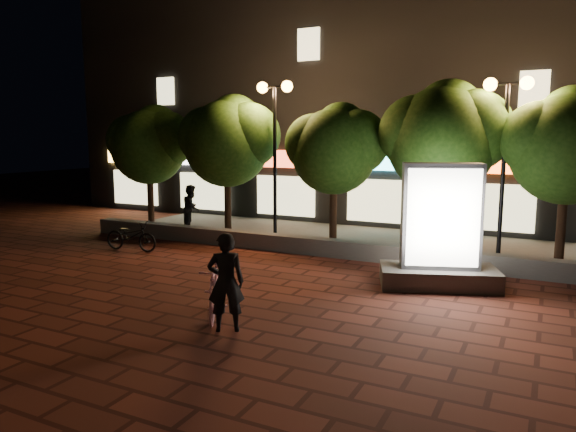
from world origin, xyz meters
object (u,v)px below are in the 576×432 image
Objects in this scene: street_lamp_left at (275,120)px; rider at (226,282)px; scooter_parked at (131,236)px; scooter_pink at (215,291)px; tree_right at (444,134)px; tree_mid at (336,146)px; tree_left at (229,138)px; tree_far_right at (570,142)px; tree_far_left at (151,142)px; street_lamp_right at (506,122)px; pedestrian at (192,208)px; ad_kiosk at (440,237)px.

rider is at bearing -68.24° from street_lamp_left.
rider is 7.75m from scooter_parked.
tree_right is at bearing 40.66° from scooter_pink.
street_lamp_left is at bearing -172.69° from tree_mid.
tree_right is (7.30, 0.00, 0.12)m from tree_left.
tree_right is 1.06× the size of tree_far_right.
street_lamp_right is at bearing -1.21° from tree_far_left.
tree_mid is at bearing 65.15° from scooter_pink.
rider is (1.01, -7.94, -2.31)m from tree_mid.
pedestrian is (-12.05, -0.17, -2.45)m from tree_far_right.
ad_kiosk is (-1.05, -2.99, -2.72)m from street_lamp_right.
ad_kiosk is at bearing -39.89° from tree_mid.
ad_kiosk is 1.66× the size of scooter_parked.
tree_left reaches higher than rider.
scooter_parked is at bearing -58.65° from tree_far_left.
tree_right is at bearing 100.27° from ad_kiosk.
tree_far_right is (3.20, -0.00, -0.20)m from tree_right.
tree_far_left is at bearing 177.24° from street_lamp_left.
scooter_pink is at bearing -111.30° from tree_right.
tree_right is at bearing -136.85° from rider.
street_lamp_right is 4.18m from ad_kiosk.
street_lamp_left is at bearing 180.00° from street_lamp_right.
scooter_parked is 3.40m from pedestrian.
tree_far_right reaches higher than scooter_pink.
tree_right reaches higher than scooter_pink.
tree_far_left is 5.01m from scooter_parked.
tree_left is (3.50, 0.00, 0.15)m from tree_far_left.
tree_far_right is 4.72m from ad_kiosk.
street_lamp_right reaches higher than ad_kiosk.
tree_right is (10.80, 0.00, 0.27)m from tree_far_left.
tree_mid is 0.89× the size of tree_right.
tree_far_right is 1.66m from street_lamp_right.
scooter_parked is (-9.24, -0.28, -0.70)m from ad_kiosk.
street_lamp_right reaches higher than pedestrian.
ad_kiosk is 1.64× the size of rider.
tree_far_right is (14.00, 0.00, 0.08)m from tree_far_left.
pedestrian is at bearing 178.55° from street_lamp_left.
tree_right reaches higher than scooter_parked.
tree_far_left reaches higher than scooter_pink.
street_lamp_left is 1.74× the size of ad_kiosk.
scooter_pink is at bearing -129.91° from ad_kiosk.
pedestrian is (-0.21, 3.36, 0.45)m from scooter_parked.
ad_kiosk is 9.27m from scooter_parked.
tree_far_left reaches higher than ad_kiosk.
tree_far_right is 8.58m from street_lamp_left.
pedestrian is at bearing -2.60° from scooter_parked.
tree_far_right is at bearing 0.00° from tree_mid.
tree_mid is 2.54× the size of scooter_pink.
tree_far_right is 0.96× the size of street_lamp_right.
tree_right is at bearing 0.00° from tree_far_left.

